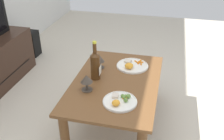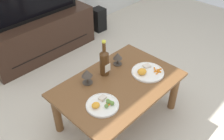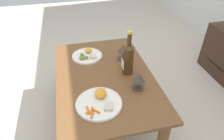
{
  "view_description": "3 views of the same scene",
  "coord_description": "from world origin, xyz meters",
  "px_view_note": "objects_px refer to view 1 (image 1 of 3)",
  "views": [
    {
      "loc": [
        -1.76,
        -0.38,
        1.56
      ],
      "look_at": [
        -0.01,
        0.03,
        0.54
      ],
      "focal_mm": 41.11,
      "sensor_mm": 36.0,
      "label": 1
    },
    {
      "loc": [
        -1.15,
        -1.03,
        1.76
      ],
      "look_at": [
        -0.0,
        0.08,
        0.53
      ],
      "focal_mm": 38.58,
      "sensor_mm": 36.0,
      "label": 2
    },
    {
      "loc": [
        1.14,
        -0.21,
        1.33
      ],
      "look_at": [
        0.02,
        0.05,
        0.48
      ],
      "focal_mm": 31.72,
      "sensor_mm": 36.0,
      "label": 3
    }
  ],
  "objects_px": {
    "goblet_left": "(87,80)",
    "dinner_plate_left": "(120,101)",
    "dining_table": "(116,89)",
    "floor_speaker": "(31,43)",
    "wine_bottle": "(95,65)",
    "dinner_plate_right": "(132,65)",
    "goblet_right": "(100,59)"
  },
  "relations": [
    {
      "from": "goblet_left",
      "to": "goblet_right",
      "type": "relative_size",
      "value": 1.08
    },
    {
      "from": "floor_speaker",
      "to": "goblet_left",
      "type": "height_order",
      "value": "goblet_left"
    },
    {
      "from": "dinner_plate_right",
      "to": "goblet_left",
      "type": "bearing_deg",
      "value": 148.39
    },
    {
      "from": "goblet_left",
      "to": "goblet_right",
      "type": "xyz_separation_m",
      "value": [
        0.37,
        -0.0,
        -0.01
      ]
    },
    {
      "from": "wine_bottle",
      "to": "dinner_plate_left",
      "type": "distance_m",
      "value": 0.41
    },
    {
      "from": "goblet_right",
      "to": "dinner_plate_left",
      "type": "distance_m",
      "value": 0.55
    },
    {
      "from": "dining_table",
      "to": "floor_speaker",
      "type": "xyz_separation_m",
      "value": [
        1.08,
        1.41,
        -0.19
      ]
    },
    {
      "from": "goblet_left",
      "to": "wine_bottle",
      "type": "bearing_deg",
      "value": -5.03
    },
    {
      "from": "goblet_right",
      "to": "dinner_plate_right",
      "type": "bearing_deg",
      "value": -73.35
    },
    {
      "from": "wine_bottle",
      "to": "dinner_plate_right",
      "type": "height_order",
      "value": "wine_bottle"
    },
    {
      "from": "floor_speaker",
      "to": "dinner_plate_left",
      "type": "xyz_separation_m",
      "value": [
        -1.36,
        -1.5,
        0.28
      ]
    },
    {
      "from": "dining_table",
      "to": "dinner_plate_left",
      "type": "distance_m",
      "value": 0.31
    },
    {
      "from": "dinner_plate_left",
      "to": "goblet_left",
      "type": "bearing_deg",
      "value": 70.69
    },
    {
      "from": "wine_bottle",
      "to": "dinner_plate_left",
      "type": "bearing_deg",
      "value": -136.8
    },
    {
      "from": "dining_table",
      "to": "dinner_plate_left",
      "type": "xyz_separation_m",
      "value": [
        -0.28,
        -0.09,
        0.09
      ]
    },
    {
      "from": "wine_bottle",
      "to": "dinner_plate_left",
      "type": "height_order",
      "value": "wine_bottle"
    },
    {
      "from": "wine_bottle",
      "to": "goblet_right",
      "type": "bearing_deg",
      "value": 5.03
    },
    {
      "from": "goblet_left",
      "to": "dinner_plate_left",
      "type": "xyz_separation_m",
      "value": [
        -0.1,
        -0.28,
        -0.08
      ]
    },
    {
      "from": "dining_table",
      "to": "floor_speaker",
      "type": "distance_m",
      "value": 1.79
    },
    {
      "from": "goblet_left",
      "to": "dinner_plate_left",
      "type": "height_order",
      "value": "goblet_left"
    },
    {
      "from": "goblet_left",
      "to": "dinner_plate_right",
      "type": "relative_size",
      "value": 0.47
    },
    {
      "from": "dining_table",
      "to": "wine_bottle",
      "type": "relative_size",
      "value": 3.16
    },
    {
      "from": "dinner_plate_left",
      "to": "dinner_plate_right",
      "type": "relative_size",
      "value": 0.87
    },
    {
      "from": "dinner_plate_left",
      "to": "floor_speaker",
      "type": "bearing_deg",
      "value": 47.68
    },
    {
      "from": "dining_table",
      "to": "goblet_left",
      "type": "xyz_separation_m",
      "value": [
        -0.18,
        0.19,
        0.17
      ]
    },
    {
      "from": "floor_speaker",
      "to": "dinner_plate_left",
      "type": "bearing_deg",
      "value": -130.54
    },
    {
      "from": "dining_table",
      "to": "dinner_plate_right",
      "type": "relative_size",
      "value": 3.68
    },
    {
      "from": "dining_table",
      "to": "goblet_right",
      "type": "xyz_separation_m",
      "value": [
        0.19,
        0.19,
        0.16
      ]
    },
    {
      "from": "goblet_left",
      "to": "dinner_plate_right",
      "type": "xyz_separation_m",
      "value": [
        0.46,
        -0.28,
        -0.08
      ]
    },
    {
      "from": "floor_speaker",
      "to": "dinner_plate_right",
      "type": "height_order",
      "value": "dinner_plate_right"
    },
    {
      "from": "floor_speaker",
      "to": "goblet_right",
      "type": "relative_size",
      "value": 2.73
    },
    {
      "from": "goblet_left",
      "to": "goblet_right",
      "type": "distance_m",
      "value": 0.37
    }
  ]
}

